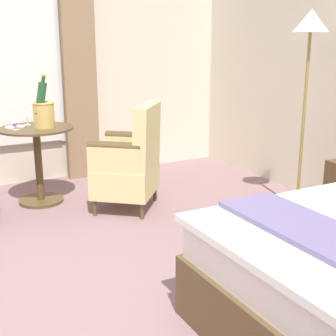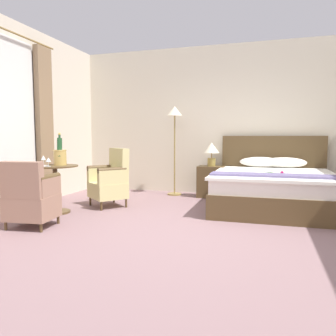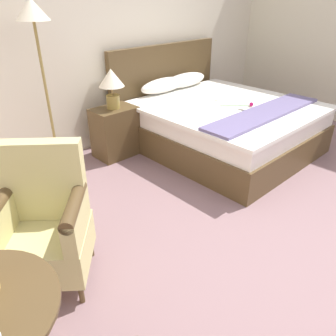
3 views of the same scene
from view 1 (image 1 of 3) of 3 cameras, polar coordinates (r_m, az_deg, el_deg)
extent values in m
cube|color=#907353|center=(5.26, -10.85, 13.25)|extent=(0.10, 0.36, 2.69)
cylinder|color=olive|center=(4.52, 15.42, -4.60)|extent=(0.28, 0.28, 0.03)
cylinder|color=olive|center=(4.33, 16.16, 5.28)|extent=(0.03, 0.03, 1.55)
cone|color=#EFE5C6|center=(4.27, 17.05, 16.81)|extent=(0.30, 0.30, 0.19)
cylinder|color=brown|center=(4.70, -15.19, -3.83)|extent=(0.42, 0.42, 0.03)
cylinder|color=brown|center=(4.60, -15.48, 0.18)|extent=(0.07, 0.07, 0.71)
cylinder|color=brown|center=(4.52, -15.81, 4.65)|extent=(0.69, 0.69, 0.02)
cylinder|color=tan|center=(4.48, -14.89, 6.21)|extent=(0.19, 0.19, 0.23)
torus|color=tan|center=(4.46, -14.99, 7.66)|extent=(0.20, 0.20, 0.02)
cylinder|color=white|center=(4.46, -14.97, 7.40)|extent=(0.17, 0.17, 0.03)
cylinder|color=#1E4723|center=(4.44, -15.25, 8.16)|extent=(0.11, 0.14, 0.31)
cylinder|color=#193D1E|center=(4.45, -14.96, 10.45)|extent=(0.04, 0.05, 0.08)
sphere|color=gold|center=(4.45, -14.99, 10.88)|extent=(0.04, 0.04, 0.04)
cylinder|color=white|center=(4.68, -16.73, 5.08)|extent=(0.07, 0.07, 0.01)
cylinder|color=white|center=(4.67, -16.77, 5.59)|extent=(0.01, 0.01, 0.08)
cone|color=white|center=(4.66, -16.84, 6.48)|extent=(0.07, 0.07, 0.07)
cylinder|color=white|center=(4.46, -18.02, 4.50)|extent=(0.07, 0.07, 0.01)
cylinder|color=white|center=(4.46, -18.05, 4.95)|extent=(0.01, 0.01, 0.07)
cone|color=white|center=(4.45, -18.12, 5.73)|extent=(0.08, 0.08, 0.06)
cylinder|color=white|center=(4.57, -18.14, 4.77)|extent=(0.18, 0.18, 0.01)
sphere|color=#A50C46|center=(4.57, -18.07, 5.00)|extent=(0.02, 0.02, 0.02)
sphere|color=maroon|center=(4.56, -18.24, 4.98)|extent=(0.02, 0.02, 0.02)
cylinder|color=brown|center=(4.67, -6.81, -2.77)|extent=(0.04, 0.04, 0.15)
cylinder|color=brown|center=(4.23, -8.90, -4.79)|extent=(0.04, 0.04, 0.15)
cylinder|color=brown|center=(4.55, -1.61, -3.12)|extent=(0.04, 0.04, 0.15)
cylinder|color=brown|center=(4.10, -3.19, -5.26)|extent=(0.04, 0.04, 0.15)
cube|color=#D0C682|center=(4.32, -5.18, -1.39)|extent=(0.77, 0.76, 0.26)
cube|color=#D0C682|center=(4.16, -2.58, 3.89)|extent=(0.51, 0.46, 0.57)
cube|color=#D0C682|center=(4.48, -4.63, 2.47)|extent=(0.37, 0.42, 0.23)
cylinder|color=brown|center=(4.46, -4.66, 3.90)|extent=(0.37, 0.42, 0.09)
cube|color=#D0C682|center=(4.04, -6.50, 1.00)|extent=(0.37, 0.42, 0.23)
cylinder|color=brown|center=(4.01, -6.54, 2.57)|extent=(0.37, 0.42, 0.09)
camera|label=2|loc=(3.54, -95.25, -7.38)|focal=35.00mm
camera|label=3|loc=(4.38, -32.20, 16.91)|focal=35.00mm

